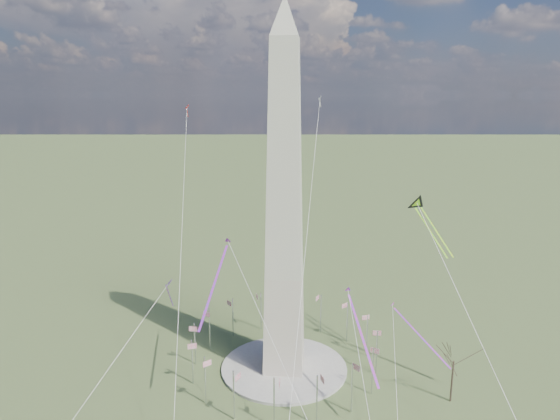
{
  "coord_description": "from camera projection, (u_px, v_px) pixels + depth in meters",
  "views": [
    {
      "loc": [
        11.63,
        -128.91,
        76.71
      ],
      "look_at": [
        -1.19,
        0.0,
        46.87
      ],
      "focal_mm": 32.0,
      "sensor_mm": 36.0,
      "label": 1
    }
  ],
  "objects": [
    {
      "name": "ground",
      "position": [
        284.0,
        369.0,
        143.35
      ],
      "size": [
        2000.0,
        2000.0,
        0.0
      ],
      "primitive_type": "plane",
      "color": "#445A2D",
      "rests_on": "ground"
    },
    {
      "name": "kite_small_red",
      "position": [
        187.0,
        108.0,
        162.59
      ],
      "size": [
        1.44,
        1.33,
        3.99
      ],
      "rotation": [
        0.0,
        0.0,
        3.12
      ],
      "color": "red",
      "rests_on": "ground"
    },
    {
      "name": "plaza",
      "position": [
        284.0,
        367.0,
        143.26
      ],
      "size": [
        36.0,
        36.0,
        0.8
      ],
      "primitive_type": "cylinder",
      "color": "#ABAA9D",
      "rests_on": "ground"
    },
    {
      "name": "tree_near",
      "position": [
        454.0,
        358.0,
        125.56
      ],
      "size": [
        9.65,
        9.65,
        16.88
      ],
      "color": "#45312A",
      "rests_on": "ground"
    },
    {
      "name": "kite_streamer_mid",
      "position": [
        219.0,
        269.0,
        128.5
      ],
      "size": [
        3.97,
        24.04,
        16.52
      ],
      "rotation": [
        0.0,
        0.0,
        3.03
      ],
      "color": "#FD2858",
      "rests_on": "ground"
    },
    {
      "name": "kite_streamer_left",
      "position": [
        357.0,
        321.0,
        125.36
      ],
      "size": [
        8.19,
        22.74,
        16.06
      ],
      "rotation": [
        0.0,
        0.0,
        3.44
      ],
      "color": "#FD2858",
      "rests_on": "ground"
    },
    {
      "name": "kite_delta_black",
      "position": [
        419.0,
        207.0,
        142.7
      ],
      "size": [
        11.66,
        17.41,
        14.51
      ],
      "rotation": [
        0.0,
        0.0,
        3.61
      ],
      "color": "black",
      "rests_on": "ground"
    },
    {
      "name": "kite_streamer_right",
      "position": [
        413.0,
        327.0,
        141.05
      ],
      "size": [
        15.73,
        13.75,
        13.54
      ],
      "rotation": [
        0.0,
        0.0,
        4.0
      ],
      "color": "#FD2858",
      "rests_on": "ground"
    },
    {
      "name": "kite_diamond_purple",
      "position": [
        169.0,
        287.0,
        138.86
      ],
      "size": [
        1.54,
        2.67,
        8.4
      ],
      "rotation": [
        0.0,
        0.0,
        2.78
      ],
      "color": "#4F1C81",
      "rests_on": "ground"
    },
    {
      "name": "kite_small_white",
      "position": [
        320.0,
        99.0,
        175.68
      ],
      "size": [
        1.24,
        1.85,
        3.97
      ],
      "rotation": [
        0.0,
        0.0,
        2.54
      ],
      "color": "white",
      "rests_on": "ground"
    },
    {
      "name": "washington_monument",
      "position": [
        284.0,
        206.0,
        132.58
      ],
      "size": [
        15.56,
        15.56,
        100.0
      ],
      "color": "#C1B4A2",
      "rests_on": "plaza"
    },
    {
      "name": "flagpole_ring",
      "position": [
        284.0,
        346.0,
        141.71
      ],
      "size": [
        54.4,
        54.4,
        13.0
      ],
      "color": "silver",
      "rests_on": "ground"
    }
  ]
}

